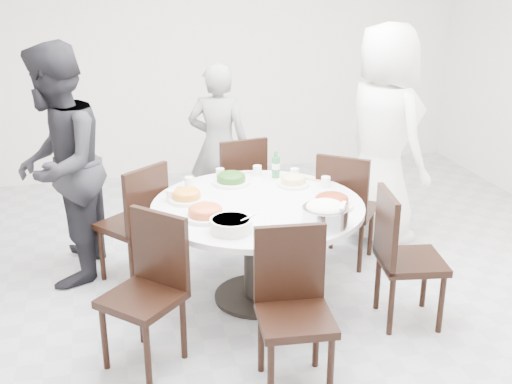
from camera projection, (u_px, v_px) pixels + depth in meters
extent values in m
cube|color=#AEAEB3|center=(278.00, 292.00, 4.85)|extent=(6.00, 6.00, 0.01)
cube|color=white|center=(204.00, 51.00, 7.09)|extent=(6.00, 0.01, 2.80)
cylinder|color=white|center=(258.00, 252.00, 4.64)|extent=(1.50, 1.50, 0.75)
cube|color=black|center=(347.00, 207.00, 5.20)|extent=(0.59, 0.59, 0.95)
cube|color=black|center=(236.00, 187.00, 5.65)|extent=(0.48, 0.48, 0.95)
cube|color=black|center=(131.00, 222.00, 4.90)|extent=(0.59, 0.59, 0.95)
cube|color=black|center=(142.00, 295.00, 3.85)|extent=(0.59, 0.59, 0.95)
cube|color=black|center=(296.00, 315.00, 3.63)|extent=(0.46, 0.46, 0.95)
cube|color=black|center=(412.00, 258.00, 4.32)|extent=(0.48, 0.48, 0.95)
imported|color=white|center=(384.00, 136.00, 5.46)|extent=(0.83, 1.05, 1.89)
imported|color=black|center=(219.00, 146.00, 5.83)|extent=(0.65, 0.54, 1.52)
imported|color=black|center=(58.00, 166.00, 4.78)|extent=(0.86, 1.01, 1.83)
cylinder|color=white|center=(231.00, 180.00, 4.88)|extent=(0.28, 0.28, 0.07)
cylinder|color=white|center=(293.00, 182.00, 4.85)|extent=(0.24, 0.24, 0.06)
cylinder|color=white|center=(187.00, 196.00, 4.55)|extent=(0.26, 0.26, 0.07)
cylinder|color=white|center=(332.00, 202.00, 4.44)|extent=(0.30, 0.30, 0.07)
cylinder|color=white|center=(205.00, 213.00, 4.25)|extent=(0.29, 0.29, 0.08)
cylinder|color=silver|center=(325.00, 217.00, 4.12)|extent=(0.30, 0.30, 0.13)
cylinder|color=white|center=(231.00, 225.00, 4.05)|extent=(0.27, 0.27, 0.08)
cylinder|color=#2B6D3A|center=(276.00, 164.00, 5.01)|extent=(0.06, 0.06, 0.22)
cylinder|color=white|center=(239.00, 172.00, 5.04)|extent=(0.07, 0.07, 0.08)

